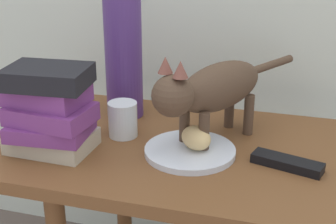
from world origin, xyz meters
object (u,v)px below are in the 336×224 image
(side_table, at_px, (168,174))
(plate, at_px, (190,151))
(candle_jar, at_px, (123,121))
(bread_roll, at_px, (196,138))
(cat, at_px, (212,89))
(green_vase, at_px, (124,57))
(tv_remote, at_px, (287,163))
(book_stack, at_px, (50,111))

(side_table, bearing_deg, plate, -30.87)
(side_table, relative_size, candle_jar, 9.75)
(candle_jar, bearing_deg, plate, -15.95)
(bread_roll, relative_size, candle_jar, 0.94)
(bread_roll, distance_m, cat, 0.12)
(side_table, xyz_separation_m, plate, (0.06, -0.04, 0.09))
(side_table, distance_m, green_vase, 0.32)
(candle_jar, distance_m, tv_remote, 0.40)
(tv_remote, bearing_deg, candle_jar, -172.37)
(bread_roll, distance_m, book_stack, 0.33)
(plate, relative_size, book_stack, 1.03)
(plate, height_order, cat, cat)
(green_vase, bearing_deg, side_table, -41.64)
(plate, height_order, book_stack, book_stack)
(book_stack, distance_m, green_vase, 0.27)
(plate, bearing_deg, cat, 66.49)
(green_vase, distance_m, tv_remote, 0.49)
(plate, relative_size, cat, 0.48)
(bread_roll, relative_size, tv_remote, 0.53)
(plate, relative_size, tv_remote, 1.36)
(green_vase, xyz_separation_m, candle_jar, (0.04, -0.13, -0.12))
(tv_remote, bearing_deg, cat, 173.73)
(cat, relative_size, candle_jar, 5.02)
(plate, bearing_deg, side_table, 149.13)
(bread_roll, bearing_deg, cat, 74.17)
(side_table, relative_size, plate, 4.06)
(cat, distance_m, green_vase, 0.28)
(side_table, relative_size, tv_remote, 5.52)
(side_table, bearing_deg, book_stack, -156.41)
(cat, xyz_separation_m, candle_jar, (-0.21, -0.02, -0.09))
(candle_jar, bearing_deg, book_stack, -136.16)
(bread_roll, bearing_deg, tv_remote, -2.06)
(cat, bearing_deg, book_stack, -157.47)
(cat, xyz_separation_m, tv_remote, (0.18, -0.07, -0.12))
(cat, bearing_deg, bread_roll, -105.83)
(plate, distance_m, tv_remote, 0.21)
(candle_jar, bearing_deg, tv_remote, -7.73)
(bread_roll, xyz_separation_m, cat, (0.02, 0.06, 0.09))
(book_stack, bearing_deg, green_vase, 71.84)
(plate, height_order, candle_jar, candle_jar)
(plate, bearing_deg, bread_roll, 23.22)
(side_table, relative_size, cat, 1.94)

